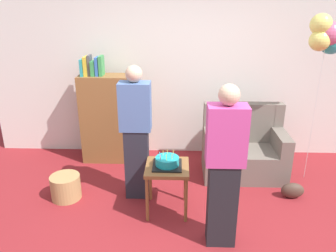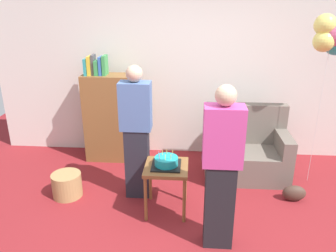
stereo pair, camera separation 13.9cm
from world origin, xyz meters
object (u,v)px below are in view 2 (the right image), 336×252
bookshelf (112,116)px  person_blowing_candles (136,133)px  wicker_basket (67,185)px  handbag (294,193)px  couch (246,152)px  person_holding_cake (221,169)px  side_table (166,173)px  birthday_cake (166,162)px  balloon_bunch (331,36)px

bookshelf → person_blowing_candles: person_blowing_candles is taller
wicker_basket → handbag: size_ratio=1.29×
couch → person_holding_cake: bearing=-107.9°
side_table → handbag: (1.53, 0.31, -0.39)m
birthday_cake → person_holding_cake: person_holding_cake is taller
wicker_basket → person_holding_cake: bearing=-21.9°
couch → wicker_basket: couch is taller
couch → balloon_bunch: (0.83, -0.11, 1.56)m
handbag → balloon_bunch: 1.90m
birthday_cake → person_blowing_candles: person_blowing_candles is taller
person_blowing_candles → couch: bearing=39.0°
birthday_cake → wicker_basket: (-1.25, 0.21, -0.47)m
birthday_cake → handbag: 1.65m
person_blowing_candles → bookshelf: bearing=132.8°
side_table → birthday_cake: (-0.00, 0.00, 0.14)m
side_table → handbag: size_ratio=2.04×
bookshelf → side_table: bookshelf is taller
couch → side_table: couch is taller
couch → wicker_basket: (-2.27, -0.73, -0.19)m
balloon_bunch → birthday_cake: bearing=-155.8°
person_holding_cake → person_blowing_candles: bearing=-24.6°
couch → person_blowing_candles: 1.61m
bookshelf → person_holding_cake: person_holding_cake is taller
bookshelf → handbag: (2.44, -1.00, -0.58)m
person_holding_cake → bookshelf: bearing=-34.2°
birthday_cake → handbag: birthday_cake is taller
couch → bookshelf: size_ratio=0.70×
side_table → handbag: 1.61m
bookshelf → person_blowing_candles: 1.14m
handbag → balloon_bunch: balloon_bunch is taller
person_holding_cake → handbag: person_holding_cake is taller
balloon_bunch → bookshelf: bearing=170.3°
bookshelf → wicker_basket: bearing=-107.2°
balloon_bunch → wicker_basket: bearing=-168.6°
couch → person_blowing_candles: size_ratio=0.67×
bookshelf → wicker_basket: bookshelf is taller
wicker_basket → birthday_cake: bearing=-9.4°
wicker_basket → handbag: 2.78m
side_table → wicker_basket: 1.31m
person_blowing_candles → balloon_bunch: 2.53m
handbag → balloon_bunch: bearing=58.5°
bookshelf → person_blowing_candles: (0.53, -1.00, 0.16)m
person_holding_cake → birthday_cake: bearing=-26.1°
bookshelf → person_holding_cake: 2.35m
couch → birthday_cake: (-1.02, -0.94, 0.28)m
side_table → balloon_bunch: size_ratio=0.27×
bookshelf → handbag: size_ratio=5.65×
person_blowing_candles → wicker_basket: bearing=-158.7°
side_table → wicker_basket: (-1.25, 0.21, -0.34)m
bookshelf → side_table: 1.61m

